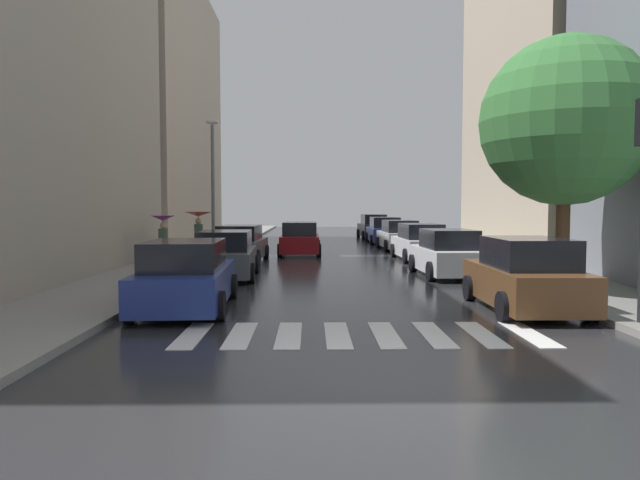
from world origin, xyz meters
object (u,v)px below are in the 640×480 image
parked_car_left_third (240,245)px  parked_car_right_fifth (384,231)px  parked_car_left_second (226,256)px  parked_car_right_nearest (525,277)px  pedestrian_foreground (163,230)px  street_tree_right (565,122)px  parked_car_right_third (420,243)px  parked_car_right_sixth (373,227)px  car_midroad (300,239)px  lamp_post_left (213,176)px  parked_car_right_second (447,254)px  pedestrian_near_tree (198,223)px  parked_car_right_fourth (399,236)px  parked_car_left_nearest (186,277)px

parked_car_left_third → parked_car_right_fifth: parked_car_right_fifth is taller
parked_car_left_second → parked_car_right_nearest: bearing=-130.8°
pedestrian_foreground → street_tree_right: 14.58m
parked_car_right_third → parked_car_right_sixth: size_ratio=1.02×
parked_car_right_fifth → pedestrian_foreground: (-10.49, -14.82, 0.71)m
parked_car_right_fifth → car_midroad: bearing=148.4°
car_midroad → lamp_post_left: bearing=107.2°
street_tree_right → parked_car_right_third: bearing=100.7°
parked_car_right_second → pedestrian_near_tree: 10.61m
parked_car_right_sixth → pedestrian_near_tree: (-9.46, -18.65, 0.86)m
parked_car_right_second → pedestrian_near_tree: bearing=61.1°
street_tree_right → parked_car_right_nearest: bearing=-129.6°
parked_car_right_nearest → parked_car_right_fourth: parked_car_right_nearest is taller
pedestrian_foreground → pedestrian_near_tree: 2.32m
pedestrian_near_tree → parked_car_right_nearest: bearing=89.1°
parked_car_left_nearest → parked_car_right_fifth: size_ratio=0.94×
parked_car_left_second → parked_car_left_third: size_ratio=0.98×
pedestrian_near_tree → street_tree_right: bearing=100.3°
parked_car_right_third → pedestrian_foreground: bearing=105.0°
parked_car_left_second → parked_car_right_second: bearing=-90.1°
parked_car_right_fifth → pedestrian_foreground: 18.17m
parked_car_right_nearest → lamp_post_left: bearing=35.0°
pedestrian_near_tree → street_tree_right: 14.90m
parked_car_left_nearest → car_midroad: bearing=-11.5°
parked_car_right_nearest → parked_car_right_sixth: size_ratio=0.91×
parked_car_left_second → street_tree_right: street_tree_right is taller
parked_car_right_third → parked_car_right_fifth: bearing=-1.3°
parked_car_left_third → parked_car_right_second: (7.72, -5.25, 0.01)m
parked_car_left_second → parked_car_right_third: 9.84m
parked_car_right_second → parked_car_right_nearest: bearing=-179.8°
parked_car_right_fifth → parked_car_right_sixth: size_ratio=1.05×
parked_car_left_third → pedestrian_foreground: (-2.66, -2.57, 0.76)m
street_tree_right → parked_car_right_sixth: bearing=94.2°
parked_car_left_second → parked_car_right_third: bearing=-54.0°
parked_car_left_nearest → pedestrian_foreground: pedestrian_foreground is taller
parked_car_right_fourth → car_midroad: 6.25m
parked_car_left_second → lamp_post_left: (-1.76, 7.99, 3.09)m
parked_car_left_nearest → parked_car_right_sixth: (7.61, 29.63, 0.08)m
parked_car_left_third → pedestrian_near_tree: (-1.71, -0.47, 0.95)m
parked_car_right_sixth → car_midroad: bearing=157.8°
parked_car_left_nearest → parked_car_right_third: size_ratio=0.97×
parked_car_left_second → pedestrian_near_tree: bearing=17.9°
car_midroad → pedestrian_foreground: 8.15m
parked_car_left_nearest → pedestrian_near_tree: pedestrian_near_tree is taller
parked_car_right_fourth → parked_car_right_sixth: 11.39m
parked_car_left_nearest → parked_car_right_second: size_ratio=1.10×
parked_car_left_nearest → parked_car_right_fifth: 24.91m
parked_car_right_second → pedestrian_foreground: (-10.38, 2.68, 0.75)m
parked_car_left_third → parked_car_right_third: 7.90m
parked_car_left_nearest → lamp_post_left: size_ratio=0.71×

